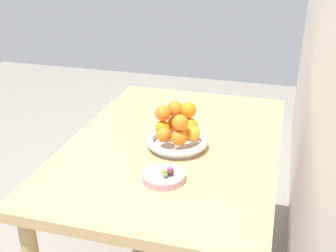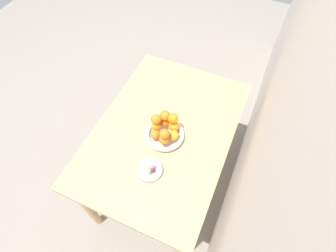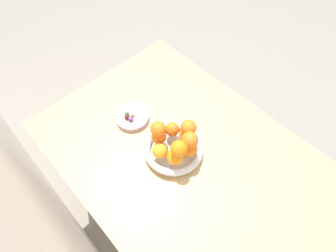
% 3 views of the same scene
% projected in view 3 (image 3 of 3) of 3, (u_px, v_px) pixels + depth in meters
% --- Properties ---
extents(ground_plane, '(6.00, 6.00, 0.00)m').
position_uv_depth(ground_plane, '(178.00, 211.00, 1.59)').
color(ground_plane, gray).
extents(dining_table, '(1.10, 0.76, 0.74)m').
position_uv_depth(dining_table, '(183.00, 165.00, 1.05)').
color(dining_table, tan).
rests_on(dining_table, ground_plane).
extents(fruit_bowl, '(0.22, 0.22, 0.04)m').
position_uv_depth(fruit_bowl, '(173.00, 149.00, 0.97)').
color(fruit_bowl, silver).
rests_on(fruit_bowl, dining_table).
extents(candy_dish, '(0.14, 0.14, 0.02)m').
position_uv_depth(candy_dish, '(132.00, 117.00, 1.06)').
color(candy_dish, '#B28C99').
rests_on(candy_dish, dining_table).
extents(orange_0, '(0.05, 0.05, 0.05)m').
position_uv_depth(orange_0, '(160.00, 151.00, 0.91)').
color(orange_0, orange).
rests_on(orange_0, fruit_bowl).
extents(orange_1, '(0.06, 0.06, 0.06)m').
position_uv_depth(orange_1, '(175.00, 157.00, 0.90)').
color(orange_1, orange).
rests_on(orange_1, fruit_bowl).
extents(orange_2, '(0.06, 0.06, 0.06)m').
position_uv_depth(orange_2, '(189.00, 149.00, 0.91)').
color(orange_2, orange).
rests_on(orange_2, fruit_bowl).
extents(orange_3, '(0.05, 0.05, 0.05)m').
position_uv_depth(orange_3, '(186.00, 135.00, 0.95)').
color(orange_3, orange).
rests_on(orange_3, fruit_bowl).
extents(orange_4, '(0.05, 0.05, 0.05)m').
position_uv_depth(orange_4, '(172.00, 129.00, 0.96)').
color(orange_4, orange).
rests_on(orange_4, fruit_bowl).
extents(orange_5, '(0.06, 0.06, 0.06)m').
position_uv_depth(orange_5, '(159.00, 136.00, 0.94)').
color(orange_5, orange).
rests_on(orange_5, fruit_bowl).
extents(orange_6, '(0.06, 0.06, 0.06)m').
position_uv_depth(orange_6, '(189.00, 141.00, 0.87)').
color(orange_6, orange).
rests_on(orange_6, orange_2).
extents(orange_7, '(0.06, 0.06, 0.06)m').
position_uv_depth(orange_7, '(179.00, 148.00, 0.85)').
color(orange_7, orange).
rests_on(orange_7, orange_1).
extents(orange_8, '(0.06, 0.06, 0.06)m').
position_uv_depth(orange_8, '(188.00, 128.00, 0.90)').
color(orange_8, orange).
rests_on(orange_8, orange_3).
extents(orange_9, '(0.05, 0.05, 0.05)m').
position_uv_depth(orange_9, '(158.00, 129.00, 0.90)').
color(orange_9, orange).
rests_on(orange_9, orange_5).
extents(candy_ball_0, '(0.01, 0.01, 0.01)m').
position_uv_depth(candy_ball_0, '(133.00, 115.00, 1.05)').
color(candy_ball_0, gold).
rests_on(candy_ball_0, candy_dish).
extents(candy_ball_1, '(0.02, 0.02, 0.02)m').
position_uv_depth(candy_ball_1, '(127.00, 113.00, 1.05)').
color(candy_ball_1, '#4C9947').
rests_on(candy_ball_1, candy_dish).
extents(candy_ball_2, '(0.02, 0.02, 0.02)m').
position_uv_depth(candy_ball_2, '(127.00, 117.00, 1.04)').
color(candy_ball_2, '#472819').
rests_on(candy_ball_2, candy_dish).
extents(candy_ball_3, '(0.02, 0.02, 0.02)m').
position_uv_depth(candy_ball_3, '(131.00, 119.00, 1.03)').
color(candy_ball_3, '#8C4C99').
rests_on(candy_ball_3, candy_dish).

